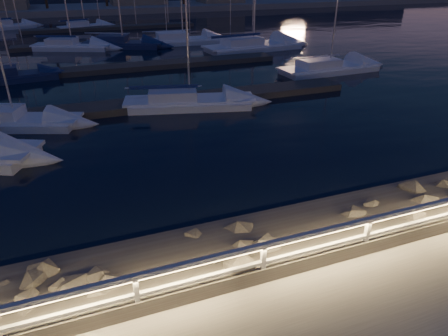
{
  "coord_description": "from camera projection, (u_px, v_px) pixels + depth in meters",
  "views": [
    {
      "loc": [
        -5.5,
        -6.66,
        6.81
      ],
      "look_at": [
        -1.49,
        4.0,
        1.04
      ],
      "focal_mm": 32.0,
      "sensor_mm": 36.0,
      "label": 1
    }
  ],
  "objects": [
    {
      "name": "sailboat_d",
      "position": [
        327.0,
        67.0,
        30.91
      ],
      "size": [
        8.5,
        2.97,
        14.14
      ],
      "rotation": [
        0.0,
        0.0,
        0.05
      ],
      "color": "white",
      "rests_on": "ground"
    },
    {
      "name": "sailboat_c",
      "position": [
        186.0,
        100.0,
        23.29
      ],
      "size": [
        7.81,
        3.95,
        12.77
      ],
      "rotation": [
        0.0,
        0.0,
        -0.25
      ],
      "color": "white",
      "rests_on": "ground"
    },
    {
      "name": "sailboat_n",
      "position": [
        84.0,
        26.0,
        52.25
      ],
      "size": [
        7.03,
        3.78,
        11.56
      ],
      "rotation": [
        0.0,
        0.0,
        0.28
      ],
      "color": "white",
      "rests_on": "ground"
    },
    {
      "name": "sailboat_h",
      "position": [
        251.0,
        45.0,
        39.05
      ],
      "size": [
        10.38,
        4.12,
        17.1
      ],
      "rotation": [
        0.0,
        0.0,
        0.11
      ],
      "color": "white",
      "rests_on": "ground"
    },
    {
      "name": "sailboat_e",
      "position": [
        11.0,
        76.0,
        28.49
      ],
      "size": [
        6.51,
        2.64,
        10.85
      ],
      "rotation": [
        0.0,
        0.0,
        0.12
      ],
      "color": "navy",
      "rests_on": "ground"
    },
    {
      "name": "sailboat_k",
      "position": [
        70.0,
        45.0,
        39.42
      ],
      "size": [
        7.9,
        4.94,
        13.04
      ],
      "rotation": [
        0.0,
        0.0,
        -0.4
      ],
      "color": "white",
      "rests_on": "ground"
    },
    {
      "name": "floating_docks",
      "position": [
        133.0,
        52.0,
        37.68
      ],
      "size": [
        22.0,
        36.0,
        0.4
      ],
      "color": "#4F4941",
      "rests_on": "ground"
    },
    {
      "name": "harbor_water",
      "position": [
        136.0,
        60.0,
        36.87
      ],
      "size": [
        400.0,
        440.0,
        0.6
      ],
      "color": "black",
      "rests_on": "ground"
    },
    {
      "name": "ground",
      "position": [
        332.0,
        259.0,
        10.37
      ],
      "size": [
        400.0,
        400.0,
        0.0
      ],
      "primitive_type": "plane",
      "color": "#A29C92",
      "rests_on": "ground"
    },
    {
      "name": "guard_rail",
      "position": [
        333.0,
        236.0,
        10.0
      ],
      "size": [
        44.11,
        0.12,
        1.06
      ],
      "color": "white",
      "rests_on": "ground"
    },
    {
      "name": "sailboat_f",
      "position": [
        12.0,
        120.0,
        20.43
      ],
      "size": [
        6.74,
        4.01,
        11.13
      ],
      "rotation": [
        0.0,
        0.0,
        -0.36
      ],
      "color": "white",
      "rests_on": "ground"
    },
    {
      "name": "sailboat_m",
      "position": [
        8.0,
        26.0,
        52.32
      ],
      "size": [
        6.99,
        4.2,
        11.6
      ],
      "rotation": [
        0.0,
        0.0,
        0.37
      ],
      "color": "white",
      "rests_on": "ground"
    },
    {
      "name": "riprap",
      "position": [
        240.0,
        261.0,
        10.44
      ],
      "size": [
        30.6,
        2.61,
        1.38
      ],
      "color": "#625D54",
      "rests_on": "ground"
    },
    {
      "name": "far_shore",
      "position": [
        95.0,
        7.0,
        72.02
      ],
      "size": [
        160.0,
        14.0,
        5.2
      ],
      "color": "#A29C92",
      "rests_on": "ground"
    },
    {
      "name": "sailboat_g",
      "position": [
        181.0,
        40.0,
        42.22
      ],
      "size": [
        8.86,
        2.99,
        14.84
      ],
      "rotation": [
        0.0,
        0.0,
        -0.04
      ],
      "color": "white",
      "rests_on": "ground"
    },
    {
      "name": "sailboat_j",
      "position": [
        121.0,
        43.0,
        40.39
      ],
      "size": [
        8.14,
        5.24,
        13.54
      ],
      "rotation": [
        0.0,
        0.0,
        -0.42
      ],
      "color": "navy",
      "rests_on": "ground"
    }
  ]
}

